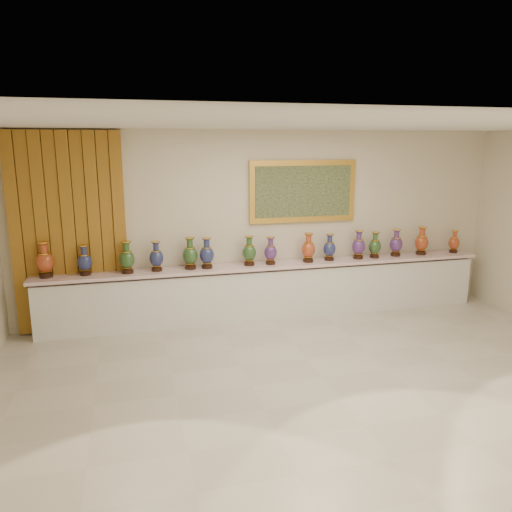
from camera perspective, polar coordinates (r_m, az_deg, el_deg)
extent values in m
plane|color=beige|center=(6.31, 7.58, -13.58)|extent=(8.00, 8.00, 0.00)
plane|color=beige|center=(8.13, 1.26, 3.62)|extent=(8.00, 0.00, 8.00)
plane|color=white|center=(5.67, 8.49, 14.77)|extent=(8.00, 8.00, 0.00)
cube|color=#C28B29|center=(7.81, -20.54, 2.44)|extent=(1.64, 0.14, 2.95)
cube|color=gold|center=(8.21, 5.40, 7.37)|extent=(1.80, 0.06, 1.00)
cube|color=#1D3319|center=(8.17, 5.48, 7.35)|extent=(1.62, 0.02, 0.82)
cube|color=white|center=(8.16, 1.67, -4.25)|extent=(7.20, 0.42, 0.81)
cube|color=#FFD6D8|center=(8.02, 1.73, -1.07)|extent=(7.28, 0.48, 0.05)
cylinder|color=black|center=(7.81, -22.86, -2.07)|extent=(0.18, 0.18, 0.05)
cone|color=gold|center=(7.80, -22.89, -1.66)|extent=(0.16, 0.16, 0.03)
ellipsoid|color=maroon|center=(7.77, -22.99, -0.63)|extent=(0.29, 0.29, 0.30)
cylinder|color=gold|center=(7.74, -23.07, 0.29)|extent=(0.17, 0.17, 0.01)
cylinder|color=maroon|center=(7.73, -23.11, 0.77)|extent=(0.10, 0.10, 0.11)
cone|color=maroon|center=(7.71, -23.16, 1.31)|extent=(0.17, 0.17, 0.04)
cylinder|color=gold|center=(7.71, -23.17, 1.46)|extent=(0.17, 0.17, 0.01)
cylinder|color=black|center=(7.74, -18.90, -1.90)|extent=(0.16, 0.16, 0.04)
cone|color=gold|center=(7.73, -18.93, -1.55)|extent=(0.14, 0.14, 0.03)
ellipsoid|color=#0B0F41|center=(7.70, -18.99, -0.66)|extent=(0.27, 0.27, 0.26)
cylinder|color=gold|center=(7.68, -19.05, 0.13)|extent=(0.14, 0.14, 0.01)
cylinder|color=#0B0F41|center=(7.67, -19.08, 0.54)|extent=(0.08, 0.08, 0.09)
cone|color=#0B0F41|center=(7.66, -19.12, 1.01)|extent=(0.14, 0.14, 0.03)
cylinder|color=gold|center=(7.65, -19.13, 1.13)|extent=(0.15, 0.15, 0.01)
cylinder|color=black|center=(7.68, -14.45, -1.72)|extent=(0.17, 0.17, 0.05)
cone|color=gold|center=(7.66, -14.47, -1.34)|extent=(0.15, 0.15, 0.03)
ellipsoid|color=black|center=(7.63, -14.52, -0.37)|extent=(0.29, 0.29, 0.28)
cylinder|color=gold|center=(7.61, -14.57, 0.50)|extent=(0.15, 0.15, 0.01)
cylinder|color=black|center=(7.60, -14.60, 0.95)|extent=(0.09, 0.09, 0.10)
cone|color=black|center=(7.58, -14.63, 1.46)|extent=(0.15, 0.15, 0.04)
cylinder|color=gold|center=(7.58, -14.64, 1.60)|extent=(0.16, 0.16, 0.01)
cylinder|color=black|center=(7.71, -11.25, -1.50)|extent=(0.16, 0.16, 0.05)
cone|color=gold|center=(7.70, -11.27, -1.14)|extent=(0.14, 0.14, 0.03)
ellipsoid|color=#0B0F41|center=(7.67, -11.31, -0.23)|extent=(0.26, 0.26, 0.26)
cylinder|color=gold|center=(7.65, -11.35, 0.59)|extent=(0.14, 0.14, 0.01)
cylinder|color=#0B0F41|center=(7.64, -11.37, 1.02)|extent=(0.08, 0.08, 0.10)
cone|color=#0B0F41|center=(7.63, -11.39, 1.50)|extent=(0.14, 0.14, 0.04)
cylinder|color=gold|center=(7.62, -11.39, 1.63)|extent=(0.15, 0.15, 0.01)
cylinder|color=black|center=(7.75, -7.50, -1.29)|extent=(0.17, 0.17, 0.05)
cone|color=gold|center=(7.73, -7.51, -0.90)|extent=(0.15, 0.15, 0.03)
ellipsoid|color=black|center=(7.70, -7.54, 0.09)|extent=(0.26, 0.26, 0.29)
cylinder|color=gold|center=(7.68, -7.56, 0.97)|extent=(0.16, 0.16, 0.01)
cylinder|color=black|center=(7.67, -7.58, 1.43)|extent=(0.09, 0.09, 0.10)
cone|color=black|center=(7.65, -7.59, 1.95)|extent=(0.16, 0.16, 0.04)
cylinder|color=gold|center=(7.65, -7.60, 2.09)|extent=(0.16, 0.16, 0.01)
cylinder|color=black|center=(7.77, -5.61, -1.20)|extent=(0.17, 0.17, 0.05)
cone|color=gold|center=(7.76, -5.62, -0.83)|extent=(0.15, 0.15, 0.03)
ellipsoid|color=#0B0F41|center=(7.73, -5.64, 0.12)|extent=(0.25, 0.25, 0.28)
cylinder|color=gold|center=(7.70, -5.66, 0.97)|extent=(0.15, 0.15, 0.01)
cylinder|color=#0B0F41|center=(7.69, -5.67, 1.42)|extent=(0.09, 0.09, 0.10)
cone|color=#0B0F41|center=(7.68, -5.68, 1.92)|extent=(0.15, 0.15, 0.04)
cylinder|color=gold|center=(7.67, -5.68, 2.05)|extent=(0.16, 0.16, 0.01)
cylinder|color=black|center=(7.91, -0.78, -0.89)|extent=(0.17, 0.17, 0.05)
cone|color=gold|center=(7.90, -0.78, -0.52)|extent=(0.15, 0.15, 0.03)
ellipsoid|color=black|center=(7.87, -0.79, 0.40)|extent=(0.22, 0.22, 0.27)
cylinder|color=gold|center=(7.85, -0.79, 1.23)|extent=(0.15, 0.15, 0.01)
cylinder|color=black|center=(7.84, -0.79, 1.65)|extent=(0.09, 0.09, 0.10)
cone|color=black|center=(7.83, -0.79, 2.14)|extent=(0.15, 0.15, 0.04)
cylinder|color=gold|center=(7.82, -0.79, 2.27)|extent=(0.15, 0.15, 0.01)
cylinder|color=black|center=(7.99, 1.67, -0.77)|extent=(0.16, 0.16, 0.04)
cone|color=gold|center=(7.98, 1.68, -0.44)|extent=(0.14, 0.14, 0.03)
ellipsoid|color=#27114A|center=(7.95, 1.68, 0.42)|extent=(0.21, 0.21, 0.26)
cylinder|color=gold|center=(7.93, 1.69, 1.19)|extent=(0.14, 0.14, 0.01)
cylinder|color=#27114A|center=(7.92, 1.69, 1.59)|extent=(0.08, 0.08, 0.09)
cone|color=#27114A|center=(7.91, 1.69, 2.04)|extent=(0.14, 0.14, 0.03)
cylinder|color=gold|center=(7.90, 1.69, 2.16)|extent=(0.14, 0.14, 0.01)
cylinder|color=black|center=(8.18, 5.97, -0.51)|extent=(0.17, 0.17, 0.05)
cone|color=gold|center=(8.17, 5.98, -0.15)|extent=(0.15, 0.15, 0.03)
ellipsoid|color=maroon|center=(8.14, 6.00, 0.75)|extent=(0.27, 0.27, 0.28)
cylinder|color=gold|center=(8.12, 6.02, 1.56)|extent=(0.15, 0.15, 0.01)
cylinder|color=maroon|center=(8.11, 6.03, 1.98)|extent=(0.09, 0.09, 0.10)
cone|color=maroon|center=(8.09, 6.04, 2.45)|extent=(0.15, 0.15, 0.04)
cylinder|color=gold|center=(8.09, 6.04, 2.58)|extent=(0.16, 0.16, 0.01)
cylinder|color=black|center=(8.35, 8.36, -0.32)|extent=(0.16, 0.16, 0.04)
cone|color=gold|center=(8.34, 8.37, 0.00)|extent=(0.14, 0.14, 0.03)
ellipsoid|color=#0B0F41|center=(8.31, 8.39, 0.82)|extent=(0.22, 0.22, 0.25)
cylinder|color=gold|center=(8.29, 8.42, 1.55)|extent=(0.14, 0.14, 0.01)
cylinder|color=#0B0F41|center=(8.28, 8.43, 1.93)|extent=(0.08, 0.08, 0.09)
cone|color=#0B0F41|center=(8.27, 8.44, 2.35)|extent=(0.14, 0.14, 0.03)
cylinder|color=gold|center=(8.26, 8.45, 2.47)|extent=(0.14, 0.14, 0.01)
cylinder|color=black|center=(8.55, 11.58, -0.12)|extent=(0.17, 0.17, 0.05)
cone|color=gold|center=(8.54, 11.59, 0.22)|extent=(0.15, 0.15, 0.03)
ellipsoid|color=#27114A|center=(8.51, 11.63, 1.08)|extent=(0.27, 0.27, 0.28)
cylinder|color=gold|center=(8.49, 11.67, 1.86)|extent=(0.15, 0.15, 0.01)
cylinder|color=#27114A|center=(8.48, 11.69, 2.26)|extent=(0.09, 0.09, 0.10)
cone|color=#27114A|center=(8.46, 11.71, 2.71)|extent=(0.15, 0.15, 0.04)
cylinder|color=gold|center=(8.46, 11.71, 2.84)|extent=(0.16, 0.16, 0.01)
cylinder|color=black|center=(8.68, 13.37, -0.03)|extent=(0.16, 0.16, 0.04)
cone|color=gold|center=(8.66, 13.39, 0.28)|extent=(0.14, 0.14, 0.03)
ellipsoid|color=black|center=(8.64, 13.43, 1.07)|extent=(0.27, 0.27, 0.26)
cylinder|color=gold|center=(8.62, 13.46, 1.77)|extent=(0.14, 0.14, 0.01)
cylinder|color=black|center=(8.61, 13.48, 2.14)|extent=(0.08, 0.08, 0.09)
cone|color=black|center=(8.60, 13.51, 2.55)|extent=(0.14, 0.14, 0.03)
cylinder|color=gold|center=(8.60, 13.51, 2.66)|extent=(0.14, 0.14, 0.01)
cylinder|color=black|center=(8.91, 15.64, 0.17)|extent=(0.16, 0.16, 0.05)
cone|color=gold|center=(8.90, 15.66, 0.49)|extent=(0.14, 0.14, 0.03)
ellipsoid|color=#27114A|center=(8.87, 15.71, 1.29)|extent=(0.28, 0.28, 0.27)
cylinder|color=gold|center=(8.85, 15.75, 2.01)|extent=(0.15, 0.15, 0.01)
cylinder|color=#27114A|center=(8.84, 15.78, 2.38)|extent=(0.09, 0.09, 0.10)
cone|color=#27114A|center=(8.83, 15.80, 2.80)|extent=(0.15, 0.15, 0.04)
cylinder|color=gold|center=(8.83, 15.81, 2.91)|extent=(0.15, 0.15, 0.01)
cylinder|color=black|center=(9.15, 18.31, 0.32)|extent=(0.17, 0.17, 0.05)
cone|color=gold|center=(9.14, 18.34, 0.65)|extent=(0.15, 0.15, 0.03)
ellipsoid|color=maroon|center=(9.11, 18.39, 1.47)|extent=(0.30, 0.30, 0.28)
cylinder|color=gold|center=(9.09, 18.45, 2.21)|extent=(0.15, 0.15, 0.01)
cylinder|color=maroon|center=(9.08, 18.47, 2.59)|extent=(0.09, 0.09, 0.10)
cone|color=maroon|center=(9.07, 18.50, 3.03)|extent=(0.15, 0.15, 0.04)
cylinder|color=gold|center=(9.07, 18.51, 3.14)|extent=(0.16, 0.16, 0.01)
cylinder|color=black|center=(9.51, 21.62, 0.50)|extent=(0.14, 0.14, 0.04)
cone|color=gold|center=(9.50, 21.64, 0.76)|extent=(0.12, 0.12, 0.03)
ellipsoid|color=maroon|center=(9.48, 21.69, 1.41)|extent=(0.24, 0.24, 0.23)
cylinder|color=gold|center=(9.46, 21.74, 1.99)|extent=(0.13, 0.13, 0.01)
cylinder|color=maroon|center=(9.46, 21.77, 2.29)|extent=(0.07, 0.07, 0.08)
cone|color=maroon|center=(9.45, 21.79, 2.63)|extent=(0.13, 0.13, 0.03)
cylinder|color=gold|center=(9.44, 21.80, 2.72)|extent=(0.13, 0.13, 0.01)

